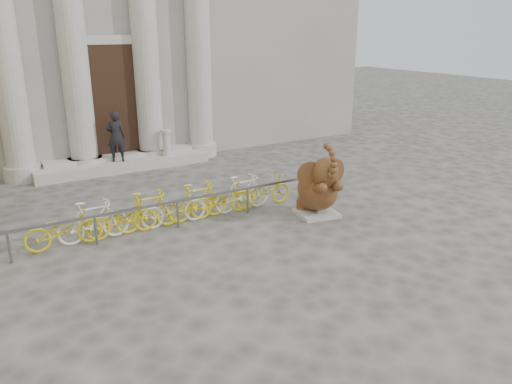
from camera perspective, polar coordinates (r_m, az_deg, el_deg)
ground at (r=10.06m, az=1.12°, el=-9.96°), size 80.00×80.00×0.00m
entrance_steps at (r=18.12m, az=-14.89°, el=3.11°), size 6.00×1.20×0.36m
elephant_statue at (r=13.13m, az=7.15°, el=0.34°), size 1.34×1.57×2.02m
bike_rack at (r=12.67m, az=-9.40°, el=-1.57°), size 8.00×0.53×1.00m
pedestrian at (r=17.63m, az=-15.71°, el=6.12°), size 0.73×0.58×1.73m
balustrade_post at (r=18.16m, az=-10.21°, el=5.45°), size 0.38×0.38×0.93m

